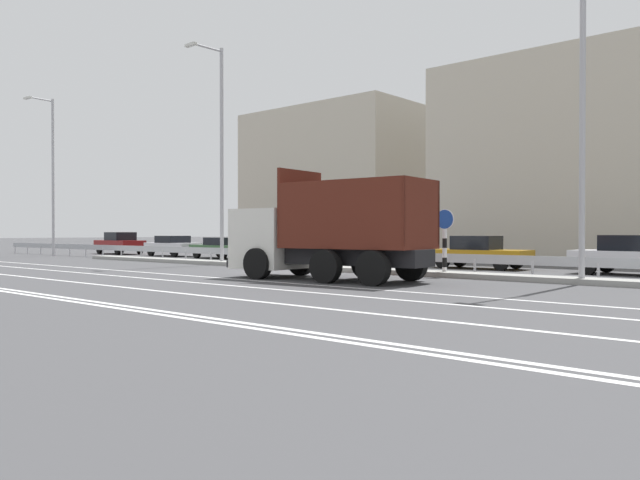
% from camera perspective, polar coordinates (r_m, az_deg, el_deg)
% --- Properties ---
extents(ground_plane, '(320.00, 320.00, 0.00)m').
position_cam_1_polar(ground_plane, '(23.78, -3.62, -3.06)').
color(ground_plane, '#424244').
extents(lane_strip_0, '(63.61, 0.16, 0.01)m').
position_cam_1_polar(lane_strip_0, '(19.11, -2.59, -3.97)').
color(lane_strip_0, silver).
rests_on(lane_strip_0, ground_plane).
extents(lane_strip_1, '(63.61, 0.16, 0.01)m').
position_cam_1_polar(lane_strip_1, '(17.88, -6.50, -4.30)').
color(lane_strip_1, silver).
rests_on(lane_strip_1, ground_plane).
extents(lane_strip_2, '(63.61, 0.16, 0.01)m').
position_cam_1_polar(lane_strip_2, '(16.38, -12.65, -4.77)').
color(lane_strip_2, silver).
rests_on(lane_strip_2, ground_plane).
extents(lane_strip_3, '(63.61, 0.16, 0.01)m').
position_cam_1_polar(lane_strip_3, '(15.07, -20.18, -5.27)').
color(lane_strip_3, silver).
rests_on(lane_strip_3, ground_plane).
extents(lane_strip_4, '(63.61, 0.16, 0.01)m').
position_cam_1_polar(lane_strip_4, '(14.93, -21.24, -5.33)').
color(lane_strip_4, silver).
rests_on(lane_strip_4, ground_plane).
extents(median_island, '(34.98, 1.10, 0.18)m').
position_cam_1_polar(median_island, '(25.62, 0.33, -2.59)').
color(median_island, gray).
rests_on(median_island, ground_plane).
extents(median_guardrail, '(63.61, 0.09, 0.78)m').
position_cam_1_polar(median_guardrail, '(26.31, 1.65, -1.45)').
color(median_guardrail, '#9EA0A5').
rests_on(median_guardrail, ground_plane).
extents(dump_truck, '(7.15, 3.11, 3.66)m').
position_cam_1_polar(dump_truck, '(20.89, -0.99, -0.09)').
color(dump_truck, silver).
rests_on(dump_truck, ground_plane).
extents(median_road_sign, '(0.72, 0.16, 2.38)m').
position_cam_1_polar(median_road_sign, '(22.32, 11.33, -0.11)').
color(median_road_sign, white).
rests_on(median_road_sign, ground_plane).
extents(street_lamp_0, '(0.71, 1.93, 10.35)m').
position_cam_1_polar(street_lamp_0, '(44.85, -23.35, 5.85)').
color(street_lamp_0, '#ADADB2').
rests_on(street_lamp_0, ground_plane).
extents(street_lamp_1, '(0.70, 2.00, 10.42)m').
position_cam_1_polar(street_lamp_1, '(30.64, -9.16, 8.42)').
color(street_lamp_1, '#ADADB2').
rests_on(street_lamp_1, ground_plane).
extents(street_lamp_2, '(0.71, 2.70, 9.84)m').
position_cam_1_polar(street_lamp_2, '(20.51, 22.65, 11.63)').
color(street_lamp_2, '#ADADB2').
rests_on(street_lamp_2, ground_plane).
extents(parked_car_0, '(4.74, 2.15, 1.57)m').
position_cam_1_polar(parked_car_0, '(47.02, -17.85, -0.28)').
color(parked_car_0, maroon).
rests_on(parked_car_0, ground_plane).
extents(parked_car_1, '(4.46, 2.04, 1.34)m').
position_cam_1_polar(parked_car_1, '(41.97, -13.25, -0.51)').
color(parked_car_1, silver).
rests_on(parked_car_1, ground_plane).
extents(parked_car_2, '(4.38, 2.12, 1.26)m').
position_cam_1_polar(parked_car_2, '(37.76, -8.99, -0.69)').
color(parked_car_2, '#335B33').
rests_on(parked_car_2, ground_plane).
extents(parked_car_3, '(4.31, 2.26, 1.32)m').
position_cam_1_polar(parked_car_3, '(33.78, -2.13, -0.80)').
color(parked_car_3, '#A3A3A8').
rests_on(parked_car_3, ground_plane).
extents(parked_car_4, '(4.28, 1.95, 1.45)m').
position_cam_1_polar(parked_car_4, '(29.93, 4.94, -0.88)').
color(parked_car_4, navy).
rests_on(parked_car_4, ground_plane).
extents(parked_car_5, '(4.28, 1.95, 1.41)m').
position_cam_1_polar(parked_car_5, '(27.60, 14.29, -1.10)').
color(parked_car_5, '#B27A14').
rests_on(parked_car_5, ground_plane).
extents(parked_car_6, '(4.27, 2.20, 1.46)m').
position_cam_1_polar(parked_car_6, '(25.39, 26.69, -1.25)').
color(parked_car_6, silver).
rests_on(parked_car_6, ground_plane).
extents(background_building_0, '(13.99, 11.37, 11.21)m').
position_cam_1_polar(background_building_0, '(51.41, 2.48, 5.21)').
color(background_building_0, beige).
rests_on(background_building_0, ground_plane).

